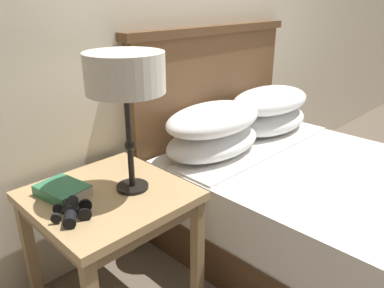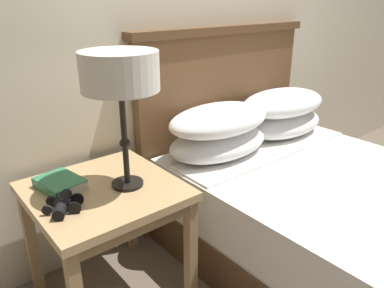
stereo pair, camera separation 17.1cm
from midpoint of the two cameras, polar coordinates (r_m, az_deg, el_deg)
nightstand at (r=1.61m, az=-15.49°, el=-9.52°), size 0.58×0.58×0.57m
bed at (r=2.00m, az=18.44°, el=-9.15°), size 1.27×1.96×1.14m
table_lamp at (r=1.42m, az=-13.64°, el=9.94°), size 0.30×0.30×0.55m
book_on_nightstand at (r=1.60m, az=-22.15°, el=-6.66°), size 0.17×0.21×0.04m
binoculars_pair at (r=1.44m, az=-21.24°, el=-9.66°), size 0.16×0.16×0.05m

